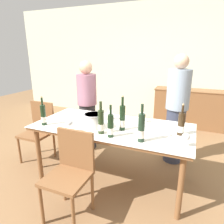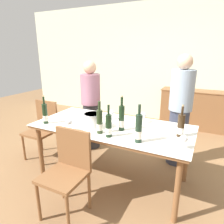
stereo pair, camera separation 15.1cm
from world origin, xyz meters
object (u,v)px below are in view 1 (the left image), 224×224
Objects in this scene: wine_bottle_5 at (101,122)px; chair_left_end at (39,127)px; dining_table at (112,131)px; chair_near_front at (71,168)px; wine_bottle_2 at (141,128)px; wine_glass_1 at (70,123)px; wine_glass_2 at (110,113)px; wine_bottle_0 at (122,118)px; person_guest_left at (177,111)px; person_host at (87,106)px; ice_bucket at (94,121)px; wine_bottle_1 at (181,125)px; wine_glass_3 at (186,137)px; wine_bottle_4 at (43,115)px; wine_glass_0 at (142,115)px; sideboard_cabinet at (189,108)px; wine_bottle_3 at (111,126)px.

wine_bottle_5 is 0.41× the size of chair_left_end.
dining_table is 2.18× the size of chair_near_front.
wine_bottle_2 reaches higher than wine_glass_1.
wine_glass_2 is 1.23m from chair_left_end.
wine_bottle_0 is 0.26× the size of person_guest_left.
dining_table is 1.29× the size of person_host.
ice_bucket is 0.58× the size of wine_bottle_2.
chair_near_front is (-0.05, -0.92, -0.34)m from wine_glass_2.
wine_bottle_5 is at bearing -134.57° from wine_bottle_0.
wine_glass_2 is at bearing 67.03° from wine_glass_1.
wine_bottle_1 is 0.80m from person_guest_left.
person_guest_left is (0.88, 0.98, -0.04)m from ice_bucket.
wine_glass_3 is at bearing -13.33° from wine_bottle_0.
dining_table is at bearing 145.86° from wine_bottle_2.
wine_bottle_4 is 1.27m from wine_glass_0.
sideboard_cabinet is 3.41m from chair_near_front.
wine_glass_2 is (0.06, 0.38, -0.00)m from ice_bucket.
wine_bottle_0 reaches higher than wine_bottle_1.
wine_bottle_2 reaches higher than chair_left_end.
wine_glass_2 is at bearing 36.80° from wine_bottle_4.
wine_bottle_3 is 0.96× the size of wine_bottle_5.
wine_bottle_0 is 0.39m from wine_glass_0.
wine_bottle_0 reaches higher than dining_table.
wine_glass_0 is at bearing 66.79° from wine_bottle_0.
wine_glass_1 reaches higher than dining_table.
wine_bottle_2 is 0.44× the size of chair_left_end.
ice_bucket is 0.63× the size of wine_bottle_4.
wine_bottle_5 is at bearing 16.37° from wine_glass_1.
ice_bucket is 0.15× the size of person_host.
person_guest_left reaches higher than wine_glass_0.
wine_bottle_0 is at bearing -40.66° from person_host.
wine_glass_0 reaches higher than dining_table.
chair_near_front reaches higher than sideboard_cabinet.
dining_table is 0.34m from wine_bottle_5.
wine_glass_1 is 1.27m from wine_glass_3.
ice_bucket is 0.34m from wine_bottle_3.
ice_bucket is at bearing -132.04° from person_guest_left.
wine_glass_0 is at bearing 103.22° from wine_bottle_2.
wine_glass_0 reaches higher than chair_left_end.
wine_bottle_5 is (0.79, 0.03, 0.01)m from wine_bottle_4.
dining_table is 14.23× the size of wine_glass_2.
wine_glass_2 is at bearing 87.07° from chair_near_front.
dining_table is 4.91× the size of wine_bottle_2.
wine_bottle_2 is 1.27m from wine_bottle_4.
wine_glass_0 is (-0.52, -2.28, 0.45)m from sideboard_cabinet.
wine_bottle_3 reaches higher than chair_near_front.
wine_bottle_1 is 2.55× the size of wine_glass_3.
wine_bottle_4 is at bearing -143.20° from wine_glass_2.
wine_glass_0 is at bearing 71.18° from wine_bottle_3.
wine_bottle_1 reaches higher than wine_glass_1.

